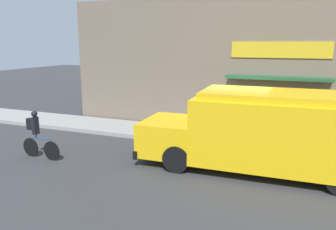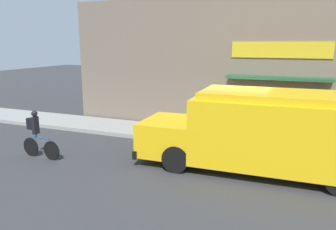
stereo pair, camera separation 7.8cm
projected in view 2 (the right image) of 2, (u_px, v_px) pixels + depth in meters
ground_plane at (228, 150)px, 11.24m from camera, size 70.00×70.00×0.00m
sidewalk at (234, 140)px, 12.17m from camera, size 28.00×2.09×0.15m
storefront at (244, 67)px, 12.69m from camera, size 15.08×0.87×5.41m
school_bus at (271, 132)px, 9.08m from camera, size 6.86×2.66×2.31m
cyclist at (37, 135)px, 10.38m from camera, size 1.50×0.21×1.53m
trash_bin at (232, 126)px, 12.20m from camera, size 0.46×0.46×0.84m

